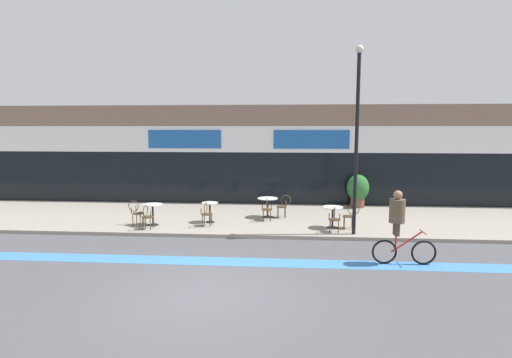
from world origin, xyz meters
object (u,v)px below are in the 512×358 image
bistro_table_0 (153,210)px  cafe_chair_2_side (283,205)px  lamp_post (357,129)px  cafe_chair_3_near (334,218)px  bistro_table_3 (333,213)px  bistro_table_1 (210,208)px  bistro_table_2 (268,203)px  cafe_chair_3_side (351,214)px  cafe_chair_2_near (267,208)px  cyclist_0 (399,223)px  planter_pot (358,190)px  cafe_chair_0_side (136,211)px  cafe_chair_0_near (147,215)px  cafe_chair_1_near (206,212)px

bistro_table_0 → cafe_chair_2_side: bearing=18.9°
lamp_post → cafe_chair_3_near: bearing=167.4°
bistro_table_3 → cafe_chair_3_near: cafe_chair_3_near is taller
bistro_table_1 → lamp_post: size_ratio=0.12×
bistro_table_3 → lamp_post: bearing=-51.1°
bistro_table_2 → cafe_chair_2_side: cafe_chair_2_side is taller
cafe_chair_3_side → lamp_post: lamp_post is taller
bistro_table_1 → cafe_chair_2_near: size_ratio=0.84×
cafe_chair_3_near → cyclist_0: (1.37, -2.71, 0.51)m
cafe_chair_2_side → planter_pot: 4.04m
cafe_chair_2_side → cafe_chair_3_side: size_ratio=1.00×
bistro_table_3 → cafe_chair_0_side: cafe_chair_0_side is taller
bistro_table_1 → cafe_chair_0_near: size_ratio=0.84×
cafe_chair_2_near → cyclist_0: size_ratio=0.45×
cafe_chair_0_near → lamp_post: 7.68m
bistro_table_2 → cafe_chair_3_near: 3.19m
bistro_table_2 → planter_pot: bearing=30.9°
cafe_chair_0_near → lamp_post: size_ratio=0.15×
cafe_chair_0_side → planter_pot: planter_pot is taller
cafe_chair_1_near → planter_pot: planter_pot is taller
cafe_chair_1_near → cafe_chair_2_near: same height
planter_pot → lamp_post: lamp_post is taller
cafe_chair_0_near → planter_pot: (8.01, 4.58, 0.27)m
bistro_table_1 → cafe_chair_0_near: 2.33m
bistro_table_1 → cafe_chair_3_near: cafe_chair_3_near is taller
bistro_table_1 → cafe_chair_3_side: (5.11, -0.52, -0.01)m
bistro_table_2 → cafe_chair_0_side: cafe_chair_0_side is taller
bistro_table_0 → cyclist_0: bearing=-22.5°
cafe_chair_1_near → lamp_post: (5.11, -0.65, 2.96)m
cafe_chair_3_side → cyclist_0: 3.45m
bistro_table_1 → cafe_chair_3_near: bearing=-14.2°
cafe_chair_0_near → bistro_table_1: bearing=-56.9°
bistro_table_1 → cafe_chair_0_side: 2.67m
bistro_table_2 → bistro_table_1: bearing=-154.6°
bistro_table_2 → cafe_chair_3_side: bearing=-27.0°
cyclist_0 → bistro_table_3: bearing=111.8°
bistro_table_0 → cafe_chair_1_near: bearing=-0.7°
cafe_chair_0_side → cafe_chair_2_near: bearing=18.6°
cyclist_0 → cafe_chair_1_near: bearing=150.8°
cafe_chair_2_near → cyclist_0: cyclist_0 is taller
cafe_chair_3_near → cafe_chair_3_side: 0.89m
bistro_table_3 → cyclist_0: cyclist_0 is taller
bistro_table_1 → cafe_chair_2_side: cafe_chair_2_side is taller
bistro_table_1 → cyclist_0: bearing=-33.4°
cafe_chair_2_near → cafe_chair_3_near: same height
bistro_table_2 → cyclist_0: 6.14m
bistro_table_3 → cafe_chair_0_side: 7.10m
bistro_table_0 → cafe_chair_0_side: 0.63m
cafe_chair_3_near → planter_pot: bearing=-10.6°
bistro_table_2 → cafe_chair_2_near: bearing=-89.8°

